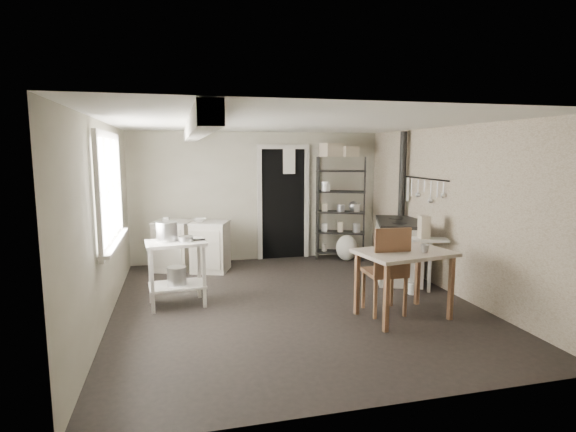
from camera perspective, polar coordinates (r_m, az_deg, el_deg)
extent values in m
plane|color=black|center=(5.96, 0.71, -10.93)|extent=(5.00, 5.00, 0.00)
plane|color=white|center=(5.65, 0.75, 11.72)|extent=(5.00, 5.00, 0.00)
cube|color=#B5AF9A|center=(8.12, -3.74, 2.48)|extent=(4.50, 0.02, 2.30)
cube|color=#B5AF9A|center=(3.37, 11.57, -5.70)|extent=(4.50, 0.02, 2.30)
cube|color=#B5AF9A|center=(5.57, -22.27, -0.70)|extent=(0.02, 5.00, 2.30)
cube|color=#B5AF9A|center=(6.62, 19.92, 0.73)|extent=(0.02, 5.00, 2.30)
cylinder|color=silver|center=(5.84, -15.13, -2.08)|extent=(0.34, 0.34, 0.28)
cylinder|color=silver|center=(5.77, -12.84, -3.03)|extent=(0.24, 0.24, 0.10)
cylinder|color=silver|center=(5.88, -13.94, -7.51)|extent=(0.31, 0.31, 0.26)
imported|color=silver|center=(7.42, -11.21, 0.29)|extent=(0.35, 0.35, 0.07)
imported|color=silver|center=(7.37, -15.26, 0.21)|extent=(0.15, 0.15, 0.10)
imported|color=silver|center=(8.11, 4.96, 3.97)|extent=(0.10, 0.10, 0.18)
cube|color=beige|center=(8.10, 5.56, 8.54)|extent=(0.40, 0.37, 0.24)
cube|color=beige|center=(8.18, 7.70, 8.36)|extent=(0.33, 0.31, 0.18)
cube|color=beige|center=(6.46, 16.91, -0.56)|extent=(0.17, 0.23, 0.31)
imported|color=silver|center=(5.43, 16.96, -4.35)|extent=(0.11, 0.11, 0.09)
ellipsoid|color=silver|center=(8.18, 7.46, -3.98)|extent=(0.41, 0.36, 0.46)
cylinder|color=silver|center=(6.51, 15.52, -8.88)|extent=(0.14, 0.14, 0.16)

